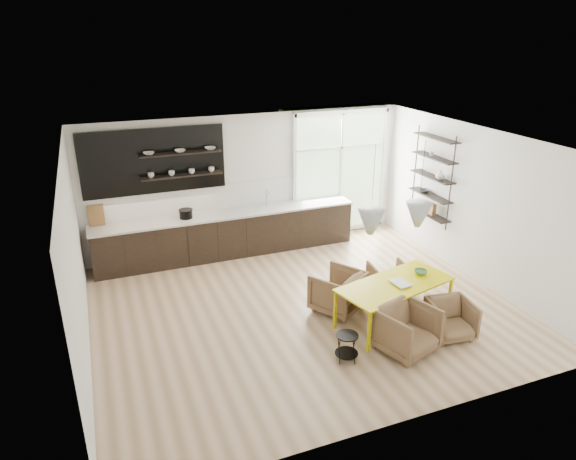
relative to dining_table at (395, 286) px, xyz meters
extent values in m
cube|color=#D4B18F|center=(-1.21, 0.95, -0.66)|extent=(7.00, 6.00, 0.01)
cube|color=white|center=(-1.21, 3.95, 0.79)|extent=(7.00, 0.02, 2.90)
cube|color=white|center=(-4.71, 0.95, 0.79)|extent=(0.02, 6.00, 2.90)
cube|color=white|center=(2.29, 0.95, 0.79)|extent=(0.02, 6.00, 2.90)
cube|color=white|center=(-1.21, 0.95, 2.24)|extent=(7.00, 6.00, 0.01)
cube|color=#B2D1A5|center=(0.94, 3.92, 0.79)|extent=(2.20, 0.02, 2.70)
cube|color=white|center=(0.94, 3.89, 0.79)|extent=(2.30, 0.08, 2.80)
cone|color=#AFB6BE|center=(-0.26, 0.45, 0.99)|extent=(0.44, 0.44, 0.42)
cone|color=#AFB6BE|center=(0.64, 0.45, 0.99)|extent=(0.44, 0.44, 0.42)
cylinder|color=black|center=(-0.26, 0.45, 1.80)|extent=(0.01, 0.01, 0.89)
cylinder|color=black|center=(0.64, 0.45, 1.80)|extent=(0.01, 0.01, 0.89)
cube|color=black|center=(-1.81, 3.61, -0.21)|extent=(5.50, 0.65, 0.90)
cube|color=beige|center=(-1.81, 3.61, 0.26)|extent=(5.54, 0.69, 0.04)
cube|color=white|center=(-1.81, 3.93, 0.54)|extent=(5.50, 0.02, 0.55)
cube|color=black|center=(-3.16, 3.91, 1.44)|extent=(2.80, 0.06, 1.30)
cube|color=black|center=(-2.66, 3.77, 1.59)|extent=(1.60, 0.28, 0.03)
cube|color=black|center=(-2.66, 3.77, 1.14)|extent=(1.60, 0.28, 0.03)
cube|color=olive|center=(-4.36, 3.85, 0.49)|extent=(0.30, 0.10, 0.42)
cylinder|color=silver|center=(-0.91, 3.71, 0.46)|extent=(0.02, 0.02, 0.40)
imported|color=white|center=(-3.26, 3.77, 1.63)|extent=(0.22, 0.22, 0.05)
imported|color=white|center=(-2.66, 3.77, 1.63)|extent=(0.22, 0.22, 0.05)
imported|color=white|center=(-2.06, 3.77, 1.63)|extent=(0.22, 0.22, 0.05)
imported|color=white|center=(-3.26, 3.77, 1.21)|extent=(0.12, 0.12, 0.10)
imported|color=white|center=(-2.86, 3.77, 1.21)|extent=(0.12, 0.12, 0.10)
imported|color=white|center=(-2.46, 3.77, 1.21)|extent=(0.12, 0.12, 0.10)
imported|color=white|center=(-2.06, 3.77, 1.21)|extent=(0.12, 0.12, 0.10)
cylinder|color=black|center=(-2.67, 3.62, 0.36)|extent=(0.26, 0.26, 0.16)
cube|color=black|center=(2.15, 1.55, 1.04)|extent=(0.02, 0.02, 1.90)
cube|color=black|center=(2.15, 2.75, 1.04)|extent=(0.02, 0.02, 1.90)
cube|color=black|center=(2.15, 2.15, 0.24)|extent=(0.26, 1.20, 0.02)
cube|color=black|center=(2.15, 2.15, 0.64)|extent=(0.26, 1.20, 0.02)
cube|color=black|center=(2.15, 2.15, 1.04)|extent=(0.26, 1.20, 0.02)
cube|color=black|center=(2.15, 2.15, 1.44)|extent=(0.26, 1.20, 0.03)
cube|color=black|center=(2.15, 2.15, 1.84)|extent=(0.26, 1.20, 0.03)
imported|color=white|center=(2.15, 1.90, 1.15)|extent=(0.18, 0.18, 0.19)
imported|color=#333338|center=(2.15, 2.35, 0.68)|extent=(0.22, 0.22, 0.05)
imported|color=white|center=(2.15, 2.25, 1.50)|extent=(0.10, 0.10, 0.09)
cube|color=olive|center=(2.15, 2.05, 0.37)|extent=(0.10, 0.18, 0.24)
cube|color=#D9CB02|center=(0.00, 0.00, 0.03)|extent=(2.08, 1.31, 0.03)
cube|color=#D9CB02|center=(-0.80, -0.60, -0.32)|extent=(0.05, 0.05, 0.68)
cube|color=#D9CB02|center=(-0.99, 0.16, -0.32)|extent=(0.05, 0.05, 0.68)
cube|color=#D9CB02|center=(0.99, -0.16, -0.32)|extent=(0.05, 0.05, 0.68)
cube|color=#D9CB02|center=(0.80, 0.60, -0.32)|extent=(0.05, 0.05, 0.68)
imported|color=brown|center=(-0.69, 0.67, -0.30)|extent=(1.07, 1.08, 0.72)
imported|color=brown|center=(0.42, 0.81, -0.35)|extent=(0.72, 0.74, 0.61)
imported|color=brown|center=(-0.28, -0.77, -0.29)|extent=(0.99, 1.01, 0.73)
imported|color=brown|center=(0.60, -0.70, -0.36)|extent=(0.73, 0.75, 0.60)
cylinder|color=black|center=(-1.21, -0.67, -0.23)|extent=(0.32, 0.32, 0.02)
cylinder|color=black|center=(-1.21, -0.67, -0.54)|extent=(0.34, 0.34, 0.02)
cylinder|color=black|center=(-1.06, -0.63, -0.45)|extent=(0.01, 0.01, 0.42)
cylinder|color=black|center=(-1.25, -0.53, -0.45)|extent=(0.01, 0.01, 0.42)
cylinder|color=black|center=(-1.35, -0.71, -0.45)|extent=(0.01, 0.01, 0.42)
cylinder|color=black|center=(-1.17, -0.82, -0.45)|extent=(0.01, 0.01, 0.42)
imported|color=white|center=(-0.06, -0.06, 0.06)|extent=(0.27, 0.35, 0.03)
imported|color=#538357|center=(0.58, 0.14, 0.08)|extent=(0.26, 0.26, 0.07)
camera|label=1|loc=(-4.30, -6.22, 3.92)|focal=32.00mm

